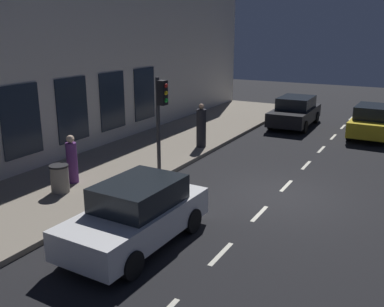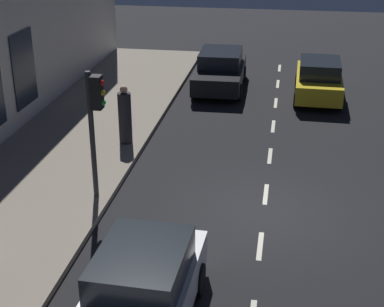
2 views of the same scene
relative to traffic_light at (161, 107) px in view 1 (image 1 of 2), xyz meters
The scene contains 11 objects.
ground_plane 4.95m from the traffic_light, behind, with size 60.00×60.00×0.00m, color black.
sidewalk 3.12m from the traffic_light, ahead, with size 4.50×32.00×0.15m.
building_facade 4.73m from the traffic_light, ahead, with size 0.65×32.00×7.76m.
lane_centre_line 5.06m from the traffic_light, 166.01° to the right, with size 0.12×27.20×0.01m.
traffic_light is the anchor object (origin of this frame).
parked_car_0 10.71m from the traffic_light, 100.26° to the right, with size 2.06×4.47×1.58m.
parked_car_1 11.50m from the traffic_light, 121.19° to the right, with size 1.90×4.07×1.58m.
parked_car_2 5.44m from the traffic_light, 116.01° to the left, with size 1.96×4.10×1.58m.
pedestrian_1 3.49m from the traffic_light, 51.07° to the left, with size 0.40×0.40×1.62m.
pedestrian_2 3.95m from the traffic_light, 85.00° to the right, with size 0.59×0.59×1.89m.
trash_bin 4.14m from the traffic_light, 62.98° to the left, with size 0.59×0.59×0.89m.
Camera 1 is at (-3.73, 12.41, 5.06)m, focal length 40.10 mm.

